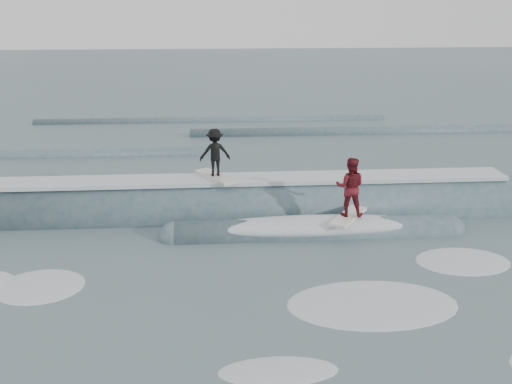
{
  "coord_description": "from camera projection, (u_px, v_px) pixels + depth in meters",
  "views": [
    {
      "loc": [
        -1.3,
        -13.64,
        7.22
      ],
      "look_at": [
        0.0,
        4.55,
        1.1
      ],
      "focal_mm": 40.0,
      "sensor_mm": 36.0,
      "label": 1
    }
  ],
  "objects": [
    {
      "name": "surfer_red",
      "position": [
        350.0,
        189.0,
        18.17
      ],
      "size": [
        1.58,
        1.96,
        2.02
      ],
      "color": "white",
      "rests_on": "ground"
    },
    {
      "name": "ground",
      "position": [
        268.0,
        285.0,
        15.28
      ],
      "size": [
        160.0,
        160.0,
        0.0
      ],
      "primitive_type": "plane",
      "color": "#3D525A",
      "rests_on": "ground"
    },
    {
      "name": "breaking_wave",
      "position": [
        260.0,
        213.0,
        20.3
      ],
      "size": [
        24.08,
        4.03,
        2.5
      ],
      "color": "#37525C",
      "rests_on": "ground"
    },
    {
      "name": "far_swells",
      "position": [
        222.0,
        137.0,
        31.91
      ],
      "size": [
        42.89,
        8.65,
        0.8
      ],
      "color": "#37525C",
      "rests_on": "ground"
    },
    {
      "name": "surfer_black",
      "position": [
        215.0,
        155.0,
        19.75
      ],
      "size": [
        1.52,
        1.99,
        1.76
      ],
      "color": "silver",
      "rests_on": "ground"
    },
    {
      "name": "whitewater",
      "position": [
        297.0,
        304.0,
        14.31
      ],
      "size": [
        17.04,
        6.95,
        0.1
      ],
      "color": "white",
      "rests_on": "ground"
    }
  ]
}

